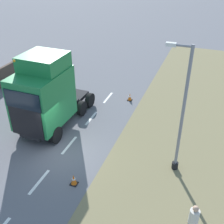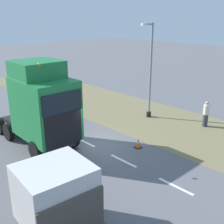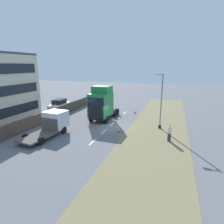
% 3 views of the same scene
% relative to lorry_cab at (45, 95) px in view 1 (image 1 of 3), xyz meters
% --- Properties ---
extents(ground_plane, '(120.00, 120.00, 0.00)m').
position_rel_lorry_cab_xyz_m(ground_plane, '(-1.99, 1.80, -2.45)').
color(ground_plane, slate).
rests_on(ground_plane, ground).
extents(grass_verge, '(7.00, 44.00, 0.01)m').
position_rel_lorry_cab_xyz_m(grass_verge, '(-7.99, 1.80, -2.44)').
color(grass_verge, olive).
rests_on(grass_verge, ground).
extents(lane_markings, '(0.16, 14.60, 0.00)m').
position_rel_lorry_cab_xyz_m(lane_markings, '(-1.99, 1.10, -2.45)').
color(lane_markings, white).
rests_on(lane_markings, ground).
extents(lorry_cab, '(2.77, 6.54, 5.04)m').
position_rel_lorry_cab_xyz_m(lorry_cab, '(0.00, 0.00, 0.00)').
color(lorry_cab, black).
rests_on(lorry_cab, ground).
extents(lamp_post, '(1.29, 0.34, 6.72)m').
position_rel_lorry_cab_xyz_m(lamp_post, '(-8.11, 0.94, 0.63)').
color(lamp_post, black).
rests_on(lamp_post, ground).
extents(pedestrian, '(0.39, 0.39, 1.79)m').
position_rel_lorry_cab_xyz_m(pedestrian, '(-9.45, 4.80, -1.57)').
color(pedestrian, '#333338').
rests_on(pedestrian, ground).
extents(traffic_cone_lead, '(0.36, 0.36, 0.58)m').
position_rel_lorry_cab_xyz_m(traffic_cone_lead, '(-3.69, -5.49, -2.17)').
color(traffic_cone_lead, black).
rests_on(traffic_cone_lead, ground).
extents(traffic_cone_trailing, '(0.36, 0.36, 0.58)m').
position_rel_lorry_cab_xyz_m(traffic_cone_trailing, '(-3.70, 3.82, -2.17)').
color(traffic_cone_trailing, black).
rests_on(traffic_cone_trailing, ground).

